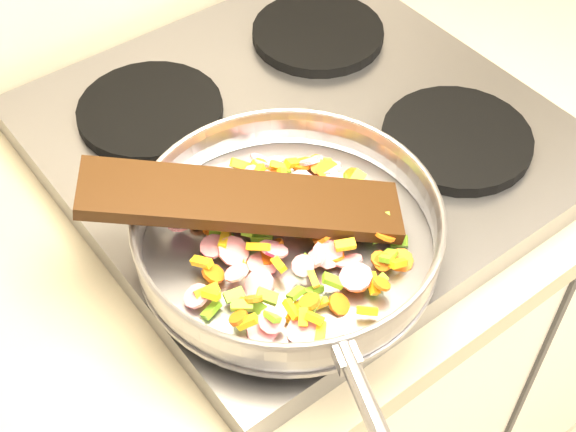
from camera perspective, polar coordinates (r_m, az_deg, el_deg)
base_cabinet at (r=1.79m, az=18.70°, el=2.93°), size 3.00×0.65×0.86m
cooktop at (r=1.05m, az=0.90°, el=5.38°), size 0.60×0.60×0.04m
grate_fl at (r=0.90m, az=-0.66°, el=-1.90°), size 0.19×0.19×0.02m
grate_fr at (r=1.04m, az=11.90°, el=5.39°), size 0.19×0.19×0.02m
grate_bl at (r=1.07m, az=-9.77°, el=7.38°), size 0.19×0.19×0.02m
grate_br at (r=1.19m, az=2.14°, el=12.86°), size 0.19×0.19×0.02m
saute_pan at (r=0.86m, az=0.04°, el=-0.96°), size 0.37×0.52×0.06m
vegetable_heap at (r=0.87m, az=-0.08°, el=-1.05°), size 0.27×0.27×0.04m
wooden_spatula at (r=0.85m, az=-3.18°, el=1.12°), size 0.33×0.26×0.08m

